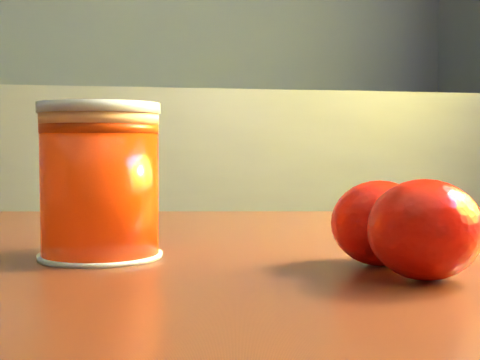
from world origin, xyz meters
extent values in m
cube|color=#5C2817|center=(0.77, 0.07, 0.66)|extent=(1.02, 0.81, 0.04)
cylinder|color=red|center=(0.57, 0.08, 0.73)|extent=(0.09, 0.09, 0.10)
cylinder|color=#FFA868|center=(0.57, 0.08, 0.78)|extent=(0.09, 0.09, 0.01)
cylinder|color=silver|center=(0.57, 0.08, 0.79)|extent=(0.09, 0.09, 0.01)
ellipsoid|color=red|center=(0.77, -0.04, 0.71)|extent=(0.07, 0.07, 0.06)
ellipsoid|color=red|center=(0.76, 0.01, 0.71)|extent=(0.08, 0.08, 0.06)
camera|label=1|loc=(0.57, -0.42, 0.77)|focal=50.00mm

